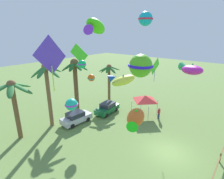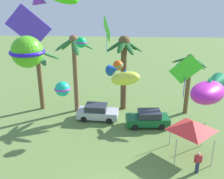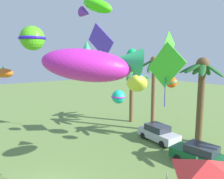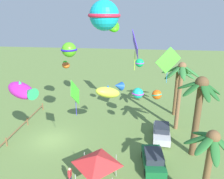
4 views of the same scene
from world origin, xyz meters
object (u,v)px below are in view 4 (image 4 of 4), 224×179
Objects in this scene: kite_diamond_7 at (75,93)px; kite_fish_8 at (109,91)px; palm_tree_2 at (199,100)px; parked_car_0 at (162,132)px; kite_fish_5 at (66,65)px; kite_ball_0 at (138,93)px; kite_ball_10 at (157,95)px; kite_diamond_6 at (135,45)px; palm_tree_3 at (181,81)px; spectator_0 at (70,176)px; parked_car_1 at (153,159)px; kite_ball_3 at (69,50)px; festival_tent at (97,160)px; kite_fish_1 at (22,90)px; kite_ball_2 at (140,63)px; palm_tree_1 at (178,78)px; kite_ball_4 at (104,15)px; kite_fish_11 at (112,25)px; palm_tree_0 at (210,153)px; kite_diamond_9 at (168,61)px.

kite_diamond_7 is 0.96× the size of kite_fish_8.
palm_tree_2 is 2.58× the size of kite_fish_8.
kite_fish_5 is at bearing -113.35° from parked_car_0.
kite_fish_5 reaches higher than kite_ball_0.
kite_diamond_6 is at bearing -161.52° from kite_ball_10.
kite_fish_8 is at bearing -55.66° from palm_tree_3.
palm_tree_2 is 16.26m from kite_fish_5.
spectator_0 is at bearing -49.40° from kite_ball_10.
parked_car_1 is 14.11m from kite_ball_3.
kite_fish_8 is (4.75, 5.04, -2.85)m from kite_ball_3.
kite_diamond_6 reaches higher than palm_tree_2.
kite_diamond_7 is (-1.26, -1.73, 4.73)m from festival_tent.
spectator_0 is 0.48× the size of kite_fish_1.
kite_ball_2 is (-5.60, -1.51, 7.21)m from parked_car_1.
kite_ball_2 is 0.46× the size of kite_ball_3.
kite_fish_5 is at bearing -85.95° from palm_tree_1.
festival_tent is 10.48m from kite_ball_2.
kite_fish_1 is at bearing -99.67° from festival_tent.
kite_ball_4 reaches higher than kite_fish_1.
kite_ball_3 is at bearing -89.62° from palm_tree_3.
palm_tree_3 is (-4.77, -0.82, 0.18)m from palm_tree_2.
kite_diamond_6 reaches higher than kite_ball_0.
kite_ball_10 is at bearing 50.63° from kite_fish_11.
kite_diamond_7 reaches higher than palm_tree_0.
palm_tree_0 is 1.84× the size of kite_diamond_9.
kite_diamond_7 reaches higher than kite_fish_1.
kite_ball_10 is (-5.63, 4.53, 3.24)m from festival_tent.
kite_ball_10 is (1.98, -0.96, 4.96)m from parked_car_0.
spectator_0 is at bearing -19.77° from kite_diamond_6.
palm_tree_3 reaches higher than kite_ball_10.
kite_diamond_9 is at bearing -18.02° from palm_tree_1.
kite_fish_5 reaches higher than palm_tree_1.
kite_ball_4 is at bearing -11.57° from kite_ball_0.
kite_fish_5 is at bearing -101.39° from palm_tree_3.
palm_tree_0 is at bearing 35.30° from kite_fish_11.
kite_diamond_9 is at bearing -165.57° from palm_tree_0.
kite_ball_2 is (-9.61, -4.54, 3.39)m from palm_tree_0.
kite_diamond_7 reaches higher than palm_tree_2.
kite_fish_5 is (-9.82, -10.62, 5.76)m from parked_car_1.
kite_fish_5 is at bearing -153.79° from festival_tent.
kite_diamond_7 is at bearing 21.55° from kite_fish_5.
spectator_0 is at bearing 73.48° from kite_fish_1.
palm_tree_2 is at bearing 106.95° from kite_fish_1.
spectator_0 is 6.53m from kite_diamond_7.
palm_tree_3 reaches higher than parked_car_1.
palm_tree_1 reaches higher than kite_ball_0.
kite_ball_4 is (10.39, -2.13, 8.54)m from kite_ball_0.
kite_fish_11 is (0.54, -7.40, 5.77)m from palm_tree_3.
kite_ball_3 reaches higher than palm_tree_1.
palm_tree_2 is 6.00m from parked_car_0.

